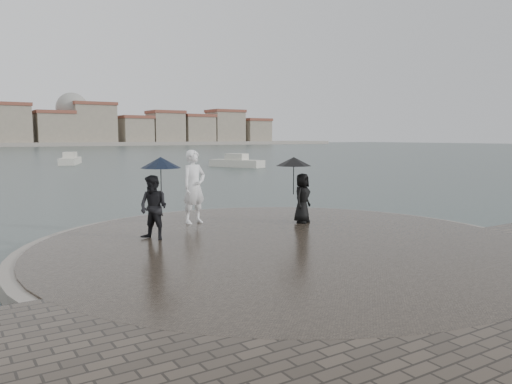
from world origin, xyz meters
TOP-DOWN VIEW (x-y plane):
  - ground at (0.00, 0.00)m, footprint 400.00×400.00m
  - kerb_ring at (0.00, 3.50)m, footprint 12.50×12.50m
  - quay_tip at (0.00, 3.50)m, footprint 11.90×11.90m
  - statue at (-0.74, 7.03)m, footprint 0.88×0.68m
  - visitor_left at (-2.53, 5.45)m, footprint 1.22×1.10m
  - visitor_right at (1.90, 5.43)m, footprint 1.21×1.07m
  - boats at (5.01, 40.78)m, footprint 27.57×19.37m

SIDE VIEW (x-z plane):
  - ground at x=0.00m, z-range 0.00..0.00m
  - kerb_ring at x=0.00m, z-range 0.00..0.32m
  - quay_tip at x=0.00m, z-range 0.00..0.36m
  - boats at x=5.01m, z-range -0.37..1.13m
  - statue at x=-0.74m, z-range 0.36..2.52m
  - visitor_left at x=-2.53m, z-range 0.45..2.49m
  - visitor_right at x=1.90m, z-range 0.53..2.48m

